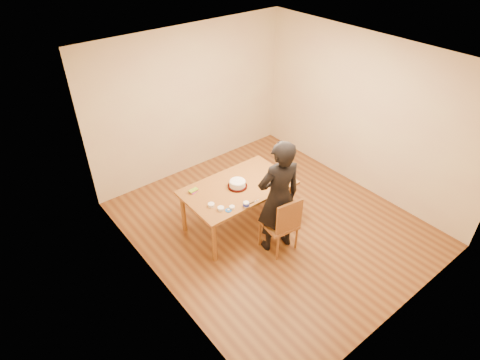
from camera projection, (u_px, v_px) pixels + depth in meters
room_shell at (261, 143)px, 5.97m from camera, size 4.00×4.50×2.70m
dining_table at (238, 188)px, 6.11m from camera, size 1.68×1.00×0.04m
dining_chair at (279, 224)px, 5.85m from camera, size 0.51×0.51×0.04m
cake_plate at (237, 186)px, 6.08m from camera, size 0.30×0.30×0.02m
cake at (237, 184)px, 6.05m from camera, size 0.24×0.24×0.08m
frosting_dome at (237, 181)px, 6.02m from camera, size 0.24×0.24×0.03m
frosting_tub at (246, 204)px, 5.68m from camera, size 0.08×0.08×0.07m
frosting_lid at (228, 210)px, 5.62m from camera, size 0.10×0.10×0.01m
frosting_dollop at (228, 210)px, 5.61m from camera, size 0.04×0.04×0.02m
ramekin_green at (232, 207)px, 5.65m from camera, size 0.08×0.08×0.04m
ramekin_yellow at (211, 205)px, 5.69m from camera, size 0.09×0.09×0.04m
ramekin_multi at (221, 209)px, 5.63m from camera, size 0.09×0.09×0.04m
candy_box_pink at (194, 191)px, 5.98m from camera, size 0.14×0.10×0.02m
candy_box_green at (193, 190)px, 5.96m from camera, size 0.15×0.08×0.02m
spatula at (250, 203)px, 5.75m from camera, size 0.15×0.02×0.01m
person at (279, 198)px, 5.61m from camera, size 0.75×0.59×1.81m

